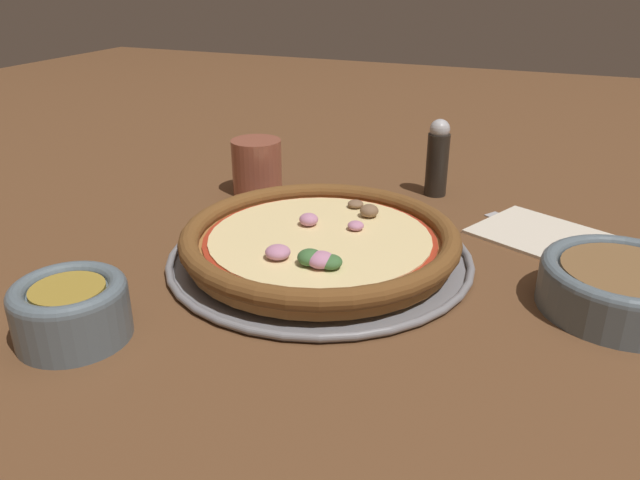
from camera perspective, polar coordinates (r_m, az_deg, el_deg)
name	(u,v)px	position (r m, az deg, el deg)	size (l,w,h in m)	color
ground_plane	(320,261)	(0.72, 0.00, -1.92)	(3.00, 3.00, 0.00)	brown
pizza_tray	(320,257)	(0.72, 0.00, -1.58)	(0.35, 0.35, 0.01)	gray
pizza	(320,240)	(0.71, 0.00, 0.01)	(0.32, 0.32, 0.04)	#A86B33
bowl_near	(71,308)	(0.61, -21.84, -5.79)	(0.10, 0.10, 0.06)	slate
bowl_far	(623,285)	(0.68, 25.94, -3.69)	(0.16, 0.16, 0.05)	slate
drinking_cup	(257,167)	(0.93, -5.79, 6.67)	(0.07, 0.07, 0.08)	brown
napkin	(548,236)	(0.83, 20.15, 0.37)	(0.21, 0.19, 0.01)	beige
fork	(533,230)	(0.85, 18.87, 0.88)	(0.15, 0.10, 0.00)	#B7B7BC
pepper_shaker	(438,158)	(0.93, 10.70, 7.40)	(0.03, 0.03, 0.11)	black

